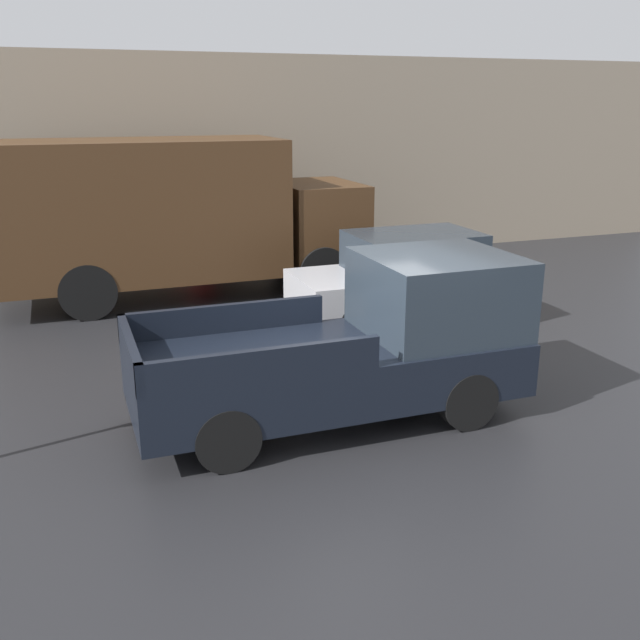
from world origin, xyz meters
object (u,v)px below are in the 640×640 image
(car, at_px, (408,279))
(newspaper_box, at_px, (203,247))
(pickup_truck, at_px, (362,345))
(delivery_truck, at_px, (169,213))

(car, xyz_separation_m, newspaper_box, (-2.68, 6.07, -0.33))
(car, bearing_deg, pickup_truck, -125.34)
(delivery_truck, relative_size, newspaper_box, 7.09)
(car, distance_m, newspaper_box, 6.64)
(delivery_truck, xyz_separation_m, newspaper_box, (1.15, 2.54, -1.26))
(pickup_truck, height_order, newspaper_box, pickup_truck)
(pickup_truck, height_order, car, pickup_truck)
(delivery_truck, bearing_deg, pickup_truck, -78.61)
(pickup_truck, xyz_separation_m, delivery_truck, (-1.40, 6.96, 0.83))
(car, relative_size, newspaper_box, 3.91)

